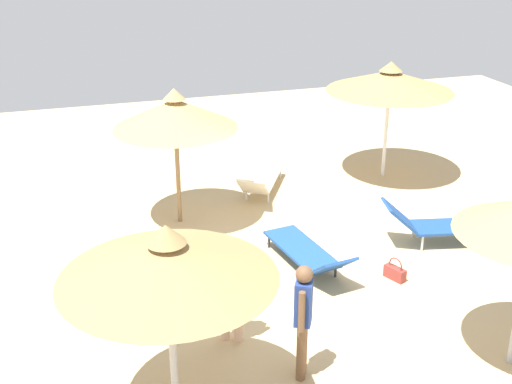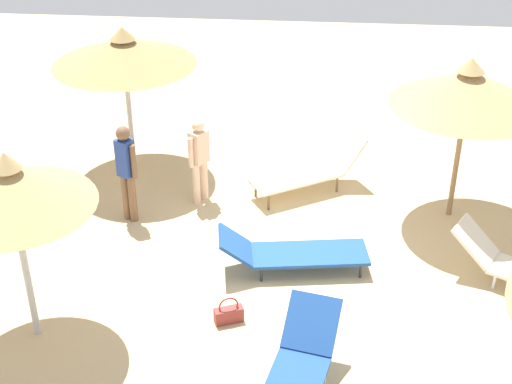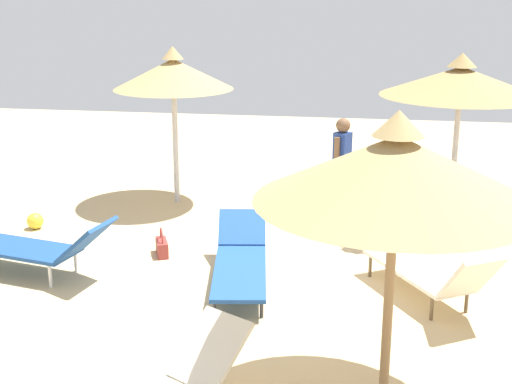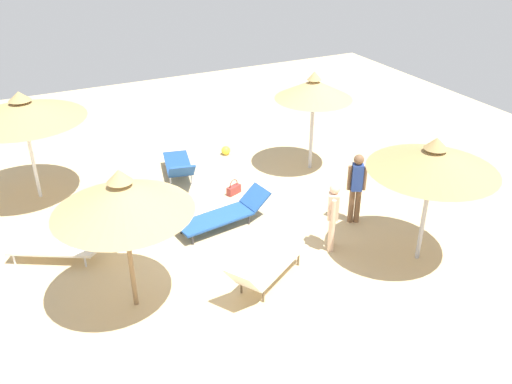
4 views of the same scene
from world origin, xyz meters
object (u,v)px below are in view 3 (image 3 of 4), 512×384
Objects in this scene: parasol_umbrella_near_left at (396,169)px; beach_ball at (35,221)px; lounge_chair_back at (240,260)px; person_standing_near_right at (342,163)px; lounge_chair_edge at (41,246)px; person_standing_center at (386,189)px; lounge_chair_far_left at (431,272)px; parasol_umbrella_near_right at (173,74)px; parasol_umbrella_far_right at (461,81)px; handbag at (162,246)px.

parasol_umbrella_near_left is 10.71× the size of beach_ball.
person_standing_near_right is (2.74, -1.18, 0.66)m from lounge_chair_back.
beach_ball is at bearing 52.26° from parasol_umbrella_near_left.
lounge_chair_back is 3.05m from person_standing_near_right.
lounge_chair_edge reaches higher than lounge_chair_back.
person_standing_near_right reaches higher than person_standing_center.
parasol_umbrella_near_right is at bearing 49.09° from lounge_chair_far_left.
lounge_chair_back is 1.35× the size of person_standing_near_right.
parasol_umbrella_near_left is 1.26× the size of lounge_chair_edge.
beach_ball is at bearing 103.00° from parasol_umbrella_far_right.
lounge_chair_back is (-3.34, -1.75, -1.96)m from parasol_umbrella_near_right.
parasol_umbrella_near_right reaches higher than person_standing_center.
parasol_umbrella_near_right reaches higher than parasol_umbrella_far_right.
person_standing_center is (-1.44, 1.11, -1.40)m from parasol_umbrella_far_right.
parasol_umbrella_far_right reaches higher than person_standing_center.
handbag is at bearing -169.85° from parasol_umbrella_near_right.
lounge_chair_back is (0.25, 2.39, -0.10)m from lounge_chair_far_left.
parasol_umbrella_near_left is at bearing -173.33° from person_standing_near_right.
parasol_umbrella_near_right is at bearing 78.39° from person_standing_near_right.
parasol_umbrella_far_right is 1.59× the size of person_standing_near_right.
person_standing_center is (1.66, -1.86, 0.57)m from lounge_chair_back.
beach_ball is at bearing 103.61° from person_standing_near_right.
parasol_umbrella_near_right reaches higher than lounge_chair_back.
person_standing_near_right is (-0.36, 1.80, -1.31)m from parasol_umbrella_far_right.
person_standing_near_right reaches higher than lounge_chair_edge.
lounge_chair_far_left is 1.21× the size of person_standing_near_right.
lounge_chair_far_left reaches higher than beach_ball.
parasol_umbrella_near_left is at bearing 168.37° from parasol_umbrella_far_right.
person_standing_center is at bearing -48.28° from lounge_chair_back.
beach_ball is (-1.52, 6.58, -2.15)m from parasol_umbrella_far_right.
parasol_umbrella_far_right is (-0.24, -4.72, 0.01)m from parasol_umbrella_near_right.
lounge_chair_back is at bearing 136.21° from parasol_umbrella_far_right.
parasol_umbrella_near_left reaches higher than handbag.
parasol_umbrella_near_left is 6.57× the size of handbag.
parasol_umbrella_far_right is at bearing -92.90° from parasol_umbrella_near_right.
person_standing_near_right is at bearing 22.19° from lounge_chair_far_left.
person_standing_near_right reaches higher than handbag.
handbag is at bearing 74.20° from lounge_chair_far_left.
lounge_chair_back is 8.87× the size of beach_ball.
parasol_umbrella_near_left reaches higher than parasol_umbrella_near_right.
parasol_umbrella_near_left is 5.40m from lounge_chair_edge.
lounge_chair_far_left is 2.04m from person_standing_center.
parasol_umbrella_near_right is 1.32× the size of lounge_chair_far_left.
parasol_umbrella_far_right is 1.31× the size of lounge_chair_far_left.
person_standing_near_right is at bearing -101.61° from parasol_umbrella_near_right.
parasol_umbrella_near_right is 1.60× the size of person_standing_near_right.
parasol_umbrella_near_right is 3.34m from beach_ball.
person_standing_center is 0.91× the size of person_standing_near_right.
parasol_umbrella_near_left reaches higher than lounge_chair_back.
parasol_umbrella_far_right is at bearing -37.63° from person_standing_center.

